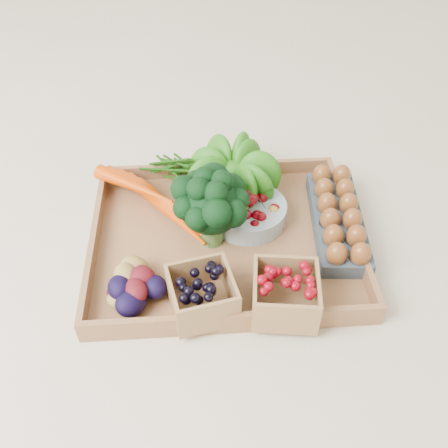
{
  "coord_description": "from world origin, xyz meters",
  "views": [
    {
      "loc": [
        -0.05,
        -0.73,
        0.77
      ],
      "look_at": [
        0.0,
        0.0,
        0.06
      ],
      "focal_mm": 40.0,
      "sensor_mm": 36.0,
      "label": 1
    }
  ],
  "objects": [
    {
      "name": "tray",
      "position": [
        0.0,
        0.0,
        0.01
      ],
      "size": [
        0.55,
        0.45,
        0.01
      ],
      "primitive_type": "cube",
      "color": "#8B5F3A",
      "rests_on": "ground"
    },
    {
      "name": "punnet_raspberry",
      "position": [
        0.1,
        -0.18,
        0.06
      ],
      "size": [
        0.13,
        0.13,
        0.08
      ],
      "primitive_type": "cube",
      "rotation": [
        0.0,
        0.0,
        -0.13
      ],
      "color": "#6A040D",
      "rests_on": "tray"
    },
    {
      "name": "carrots",
      "position": [
        -0.13,
        0.09,
        0.04
      ],
      "size": [
        0.23,
        0.17,
        0.06
      ],
      "primitive_type": null,
      "color": "#C93C01",
      "rests_on": "tray"
    },
    {
      "name": "egg_carton",
      "position": [
        0.24,
        0.02,
        0.03
      ],
      "size": [
        0.13,
        0.3,
        0.03
      ],
      "primitive_type": "cube",
      "rotation": [
        0.0,
        0.0,
        -0.09
      ],
      "color": "#363E45",
      "rests_on": "tray"
    },
    {
      "name": "broccoli",
      "position": [
        -0.03,
        -0.0,
        0.08
      ],
      "size": [
        0.16,
        0.16,
        0.13
      ],
      "primitive_type": null,
      "color": "black",
      "rests_on": "tray"
    },
    {
      "name": "potatoes",
      "position": [
        -0.18,
        -0.14,
        0.06
      ],
      "size": [
        0.14,
        0.14,
        0.08
      ],
      "primitive_type": null,
      "color": "#420A10",
      "rests_on": "tray"
    },
    {
      "name": "punnet_blackberry",
      "position": [
        -0.05,
        -0.17,
        0.05
      ],
      "size": [
        0.14,
        0.14,
        0.08
      ],
      "primitive_type": "cube",
      "rotation": [
        0.0,
        0.0,
        0.21
      ],
      "color": "black",
      "rests_on": "tray"
    },
    {
      "name": "cherry_bowl",
      "position": [
        0.06,
        0.06,
        0.04
      ],
      "size": [
        0.17,
        0.17,
        0.04
      ],
      "primitive_type": "cylinder",
      "color": "#8C9EA5",
      "rests_on": "tray"
    },
    {
      "name": "lettuce",
      "position": [
        0.03,
        0.14,
        0.09
      ],
      "size": [
        0.15,
        0.15,
        0.15
      ],
      "primitive_type": "sphere",
      "color": "#21550D",
      "rests_on": "tray"
    },
    {
      "name": "ground",
      "position": [
        0.0,
        0.0,
        0.0
      ],
      "size": [
        4.0,
        4.0,
        0.0
      ],
      "primitive_type": "plane",
      "color": "beige",
      "rests_on": "ground"
    }
  ]
}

